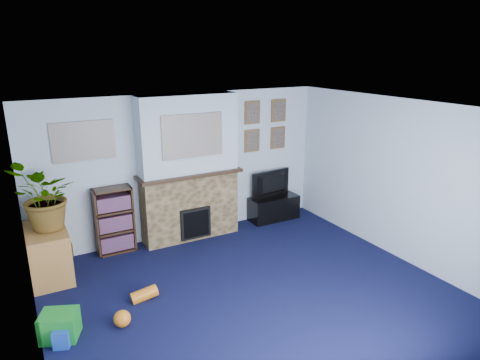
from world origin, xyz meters
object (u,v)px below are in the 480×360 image
bookshelf (114,222)px  sideboard (49,254)px  tv_stand (274,208)px  television (274,184)px

bookshelf → sideboard: size_ratio=1.13×
tv_stand → sideboard: (-3.90, -0.28, 0.12)m
television → sideboard: size_ratio=0.90×
television → sideboard: television is taller
bookshelf → sideboard: (-1.00, -0.36, -0.15)m
bookshelf → television: bearing=-1.1°
tv_stand → bookshelf: bearing=178.5°
tv_stand → television: bearing=90.0°
television → sideboard: bearing=-1.5°
television → sideboard: 3.93m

